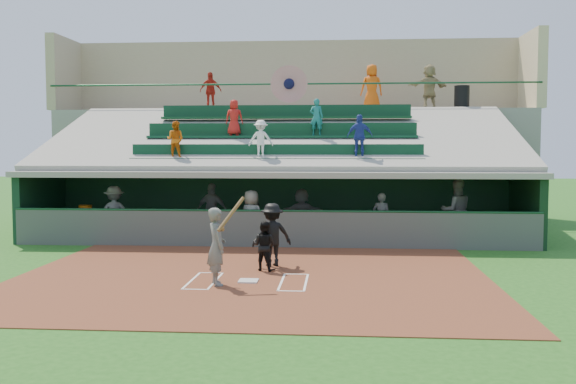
# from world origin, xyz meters

# --- Properties ---
(ground) EXTENTS (100.00, 100.00, 0.00)m
(ground) POSITION_xyz_m (0.00, 0.00, 0.00)
(ground) COLOR #205618
(ground) RESTS_ON ground
(dirt_slab) EXTENTS (11.00, 9.00, 0.02)m
(dirt_slab) POSITION_xyz_m (0.00, 0.50, 0.01)
(dirt_slab) COLOR brown
(dirt_slab) RESTS_ON ground
(home_plate) EXTENTS (0.43, 0.43, 0.03)m
(home_plate) POSITION_xyz_m (0.00, 0.00, 0.04)
(home_plate) COLOR silver
(home_plate) RESTS_ON dirt_slab
(batters_box_chalk) EXTENTS (2.65, 1.85, 0.01)m
(batters_box_chalk) POSITION_xyz_m (0.00, 0.00, 0.02)
(batters_box_chalk) COLOR silver
(batters_box_chalk) RESTS_ON dirt_slab
(dugout_floor) EXTENTS (16.00, 3.50, 0.04)m
(dugout_floor) POSITION_xyz_m (0.00, 6.75, 0.02)
(dugout_floor) COLOR gray
(dugout_floor) RESTS_ON ground
(concourse_slab) EXTENTS (20.00, 3.00, 4.60)m
(concourse_slab) POSITION_xyz_m (0.00, 13.50, 2.30)
(concourse_slab) COLOR gray
(concourse_slab) RESTS_ON ground
(grandstand) EXTENTS (20.40, 10.40, 7.80)m
(grandstand) POSITION_xyz_m (-0.00, 10.52, 2.26)
(grandstand) COLOR #4D524D
(grandstand) RESTS_ON ground
(batter_at_plate) EXTENTS (0.94, 0.79, 1.95)m
(batter_at_plate) POSITION_xyz_m (-0.64, -0.39, 0.88)
(batter_at_plate) COLOR #555753
(batter_at_plate) RESTS_ON dirt_slab
(catcher) EXTENTS (0.72, 0.64, 1.22)m
(catcher) POSITION_xyz_m (0.21, 1.31, 0.63)
(catcher) COLOR black
(catcher) RESTS_ON dirt_slab
(home_umpire) EXTENTS (1.19, 0.97, 1.60)m
(home_umpire) POSITION_xyz_m (0.34, 1.94, 0.82)
(home_umpire) COLOR black
(home_umpire) RESTS_ON dirt_slab
(dugout_bench) EXTENTS (13.08, 6.12, 0.42)m
(dugout_bench) POSITION_xyz_m (-0.16, 8.06, 0.25)
(dugout_bench) COLOR olive
(dugout_bench) RESTS_ON dugout_floor
(white_table) EXTENTS (0.87, 0.73, 0.66)m
(white_table) POSITION_xyz_m (-6.40, 6.35, 0.37)
(white_table) COLOR white
(white_table) RESTS_ON dugout_floor
(water_cooler) EXTENTS (0.43, 0.43, 0.43)m
(water_cooler) POSITION_xyz_m (-6.35, 6.41, 0.91)
(water_cooler) COLOR #CE600C
(water_cooler) RESTS_ON white_table
(dugout_player_a) EXTENTS (1.27, 0.98, 1.74)m
(dugout_player_a) POSITION_xyz_m (-5.27, 6.15, 0.91)
(dugout_player_a) COLOR #5E615B
(dugout_player_a) RESTS_ON dugout_floor
(dugout_player_b) EXTENTS (1.13, 0.66, 1.82)m
(dugout_player_b) POSITION_xyz_m (-2.14, 6.67, 0.95)
(dugout_player_b) COLOR #545752
(dugout_player_b) RESTS_ON dugout_floor
(dugout_player_c) EXTENTS (0.97, 0.84, 1.68)m
(dugout_player_c) POSITION_xyz_m (-0.66, 5.35, 0.88)
(dugout_player_c) COLOR #5D5F5A
(dugout_player_c) RESTS_ON dugout_floor
(dugout_player_d) EXTENTS (1.60, 0.77, 1.65)m
(dugout_player_d) POSITION_xyz_m (0.81, 6.76, 0.87)
(dugout_player_d) COLOR #545651
(dugout_player_d) RESTS_ON dugout_floor
(dugout_player_e) EXTENTS (0.66, 0.53, 1.57)m
(dugout_player_e) POSITION_xyz_m (3.37, 6.11, 0.83)
(dugout_player_e) COLOR #575A55
(dugout_player_e) RESTS_ON dugout_floor
(dugout_player_f) EXTENTS (1.03, 0.84, 1.99)m
(dugout_player_f) POSITION_xyz_m (5.73, 6.35, 1.03)
(dugout_player_f) COLOR #5C5F59
(dugout_player_f) RESTS_ON dugout_floor
(trash_bin) EXTENTS (0.60, 0.60, 0.90)m
(trash_bin) POSITION_xyz_m (6.94, 12.24, 5.05)
(trash_bin) COLOR black
(trash_bin) RESTS_ON concourse_slab
(concourse_staff_a) EXTENTS (1.00, 0.73, 1.57)m
(concourse_staff_a) POSITION_xyz_m (-3.33, 12.52, 5.39)
(concourse_staff_a) COLOR #B52214
(concourse_staff_a) RESTS_ON concourse_slab
(concourse_staff_b) EXTENTS (1.01, 0.74, 1.90)m
(concourse_staff_b) POSITION_xyz_m (3.39, 13.12, 5.55)
(concourse_staff_b) COLOR #D8520C
(concourse_staff_b) RESTS_ON concourse_slab
(concourse_staff_c) EXTENTS (1.79, 1.06, 1.84)m
(concourse_staff_c) POSITION_xyz_m (5.72, 12.83, 5.52)
(concourse_staff_c) COLOR tan
(concourse_staff_c) RESTS_ON concourse_slab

